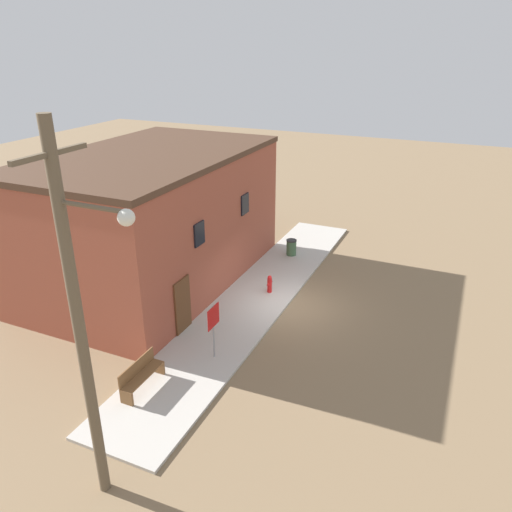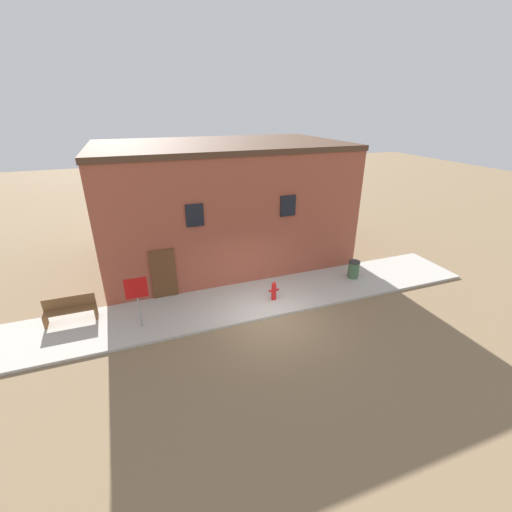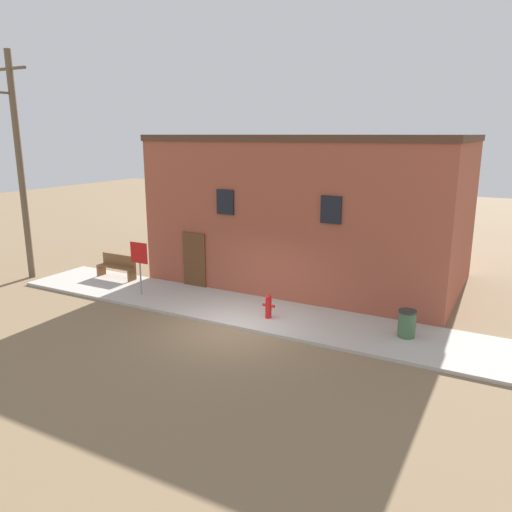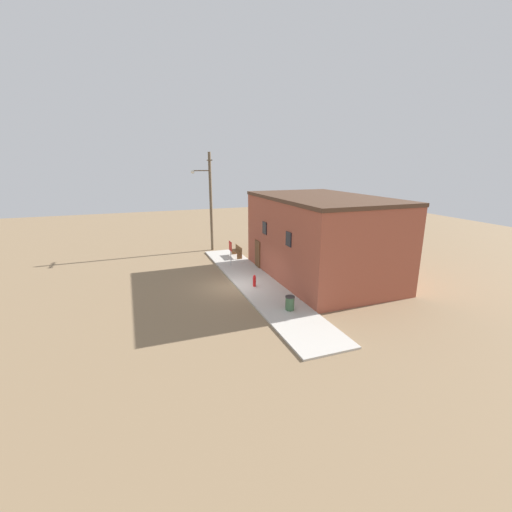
{
  "view_description": "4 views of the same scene",
  "coord_description": "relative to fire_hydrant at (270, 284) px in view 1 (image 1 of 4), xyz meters",
  "views": [
    {
      "loc": [
        -17.14,
        -6.17,
        10.19
      ],
      "look_at": [
        -0.01,
        1.46,
        2.0
      ],
      "focal_mm": 35.0,
      "sensor_mm": 36.0,
      "label": 1
    },
    {
      "loc": [
        -4.25,
        -10.05,
        7.4
      ],
      "look_at": [
        -0.01,
        1.46,
        2.0
      ],
      "focal_mm": 24.0,
      "sensor_mm": 36.0,
      "label": 2
    },
    {
      "loc": [
        7.48,
        -12.34,
        5.83
      ],
      "look_at": [
        -0.01,
        1.46,
        2.0
      ],
      "focal_mm": 35.0,
      "sensor_mm": 36.0,
      "label": 3
    },
    {
      "loc": [
        20.77,
        -6.29,
        8.07
      ],
      "look_at": [
        -0.01,
        1.46,
        2.0
      ],
      "focal_mm": 24.0,
      "sensor_mm": 36.0,
      "label": 4
    }
  ],
  "objects": [
    {
      "name": "brick_building",
      "position": [
        -0.67,
        5.3,
        2.42
      ],
      "size": [
        11.6,
        7.11,
        5.83
      ],
      "color": "#9E4C38",
      "rests_on": "ground"
    },
    {
      "name": "fire_hydrant",
      "position": [
        0.0,
        0.0,
        0.0
      ],
      "size": [
        0.42,
        0.2,
        0.79
      ],
      "color": "red",
      "rests_on": "sidewalk"
    },
    {
      "name": "bench",
      "position": [
        -7.59,
        1.19,
        0.08
      ],
      "size": [
        1.76,
        0.44,
        0.94
      ],
      "color": "brown",
      "rests_on": "sidewalk"
    },
    {
      "name": "ground_plane",
      "position": [
        -0.63,
        -1.1,
        -0.5
      ],
      "size": [
        80.0,
        80.0,
        0.0
      ],
      "primitive_type": "plane",
      "color": "#846B4C"
    },
    {
      "name": "utility_pole",
      "position": [
        -11.06,
        -0.3,
        4.29
      ],
      "size": [
        1.8,
        1.85,
        9.0
      ],
      "color": "brown",
      "rests_on": "ground"
    },
    {
      "name": "trash_bin",
      "position": [
        4.22,
        0.56,
        0.01
      ],
      "size": [
        0.52,
        0.52,
        0.81
      ],
      "color": "#426642",
      "rests_on": "sidewalk"
    },
    {
      "name": "sidewalk",
      "position": [
        -0.63,
        0.35,
        -0.45
      ],
      "size": [
        19.23,
        2.92,
        0.1
      ],
      "color": "#BCB7AD",
      "rests_on": "ground"
    },
    {
      "name": "stop_sign",
      "position": [
        -5.19,
        -0.11,
        0.99
      ],
      "size": [
        0.76,
        0.06,
        1.96
      ],
      "color": "gray",
      "rests_on": "sidewalk"
    }
  ]
}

